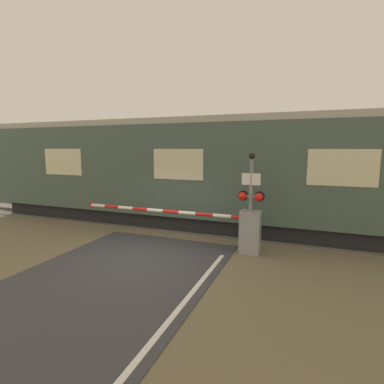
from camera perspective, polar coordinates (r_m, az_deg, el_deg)
The scene contains 5 objects.
ground_plane at distance 8.99m, azimuth -9.42°, elevation -12.28°, with size 80.00×80.00×0.00m, color #6B6047.
track_bed at distance 12.53m, azimuth 0.25°, elevation -6.10°, with size 36.00×3.20×0.13m.
train at distance 12.19m, azimuth 0.07°, elevation 3.80°, with size 19.37×2.91×4.27m.
crossing_barrier at distance 9.31m, azimuth 7.98°, elevation -6.81°, with size 6.22×0.44×1.31m.
signal_post at distance 8.91m, azimuth 11.13°, elevation -1.02°, with size 0.78×0.26×3.02m.
Camera 1 is at (4.35, -7.22, 3.15)m, focal length 28.00 mm.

